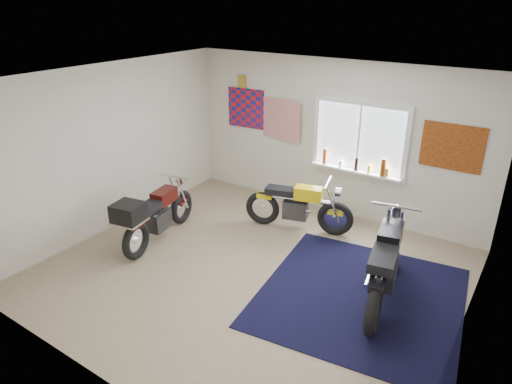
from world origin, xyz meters
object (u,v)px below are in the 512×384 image
Objects in this scene: black_chrome_bike at (385,265)px; navy_rug at (360,296)px; yellow_triumph at (298,207)px; maroon_tourer at (154,215)px.

navy_rug is at bearing 115.29° from black_chrome_bike.
yellow_triumph is (-1.62, 1.20, 0.40)m from navy_rug.
yellow_triumph is at bearing -54.84° from maroon_tourer.
black_chrome_bike reaches higher than navy_rug.
yellow_triumph is 2.34m from maroon_tourer.
navy_rug is at bearing -51.82° from yellow_triumph.
navy_rug is 0.54m from black_chrome_bike.
maroon_tourer is at bearing -171.71° from navy_rug.
navy_rug is 1.40× the size of maroon_tourer.
maroon_tourer is (-3.47, -0.63, 0.01)m from black_chrome_bike.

